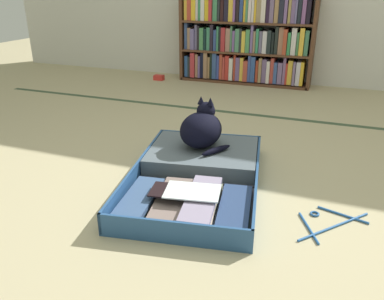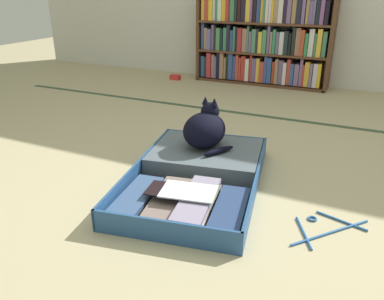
{
  "view_description": "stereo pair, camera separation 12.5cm",
  "coord_description": "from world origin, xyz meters",
  "px_view_note": "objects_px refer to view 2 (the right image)",
  "views": [
    {
      "loc": [
        0.47,
        -1.57,
        0.92
      ],
      "look_at": [
        -0.13,
        0.03,
        0.19
      ],
      "focal_mm": 36.22,
      "sensor_mm": 36.0,
      "label": 1
    },
    {
      "loc": [
        0.59,
        -1.53,
        0.92
      ],
      "look_at": [
        -0.13,
        0.03,
        0.19
      ],
      "focal_mm": 36.22,
      "sensor_mm": 36.0,
      "label": 2
    }
  ],
  "objects_px": {
    "open_suitcase": "(199,172)",
    "small_red_pouch": "(175,77)",
    "bookshelf": "(262,39)",
    "black_cat": "(206,129)",
    "clothes_hanger": "(324,228)"
  },
  "relations": [
    {
      "from": "open_suitcase",
      "to": "small_red_pouch",
      "type": "xyz_separation_m",
      "value": [
        -1.14,
        1.97,
        -0.02
      ]
    },
    {
      "from": "bookshelf",
      "to": "black_cat",
      "type": "relative_size",
      "value": 4.39
    },
    {
      "from": "black_cat",
      "to": "clothes_hanger",
      "type": "xyz_separation_m",
      "value": [
        0.69,
        -0.38,
        -0.2
      ]
    },
    {
      "from": "black_cat",
      "to": "clothes_hanger",
      "type": "height_order",
      "value": "black_cat"
    },
    {
      "from": "bookshelf",
      "to": "black_cat",
      "type": "height_order",
      "value": "bookshelf"
    },
    {
      "from": "open_suitcase",
      "to": "bookshelf",
      "type": "bearing_deg",
      "value": 97.84
    },
    {
      "from": "clothes_hanger",
      "to": "open_suitcase",
      "type": "bearing_deg",
      "value": 163.9
    },
    {
      "from": "bookshelf",
      "to": "small_red_pouch",
      "type": "height_order",
      "value": "bookshelf"
    },
    {
      "from": "small_red_pouch",
      "to": "bookshelf",
      "type": "bearing_deg",
      "value": 13.07
    },
    {
      "from": "bookshelf",
      "to": "clothes_hanger",
      "type": "relative_size",
      "value": 4.23
    },
    {
      "from": "open_suitcase",
      "to": "small_red_pouch",
      "type": "relative_size",
      "value": 10.58
    },
    {
      "from": "bookshelf",
      "to": "clothes_hanger",
      "type": "distance_m",
      "value": 2.57
    },
    {
      "from": "bookshelf",
      "to": "open_suitcase",
      "type": "relative_size",
      "value": 1.24
    },
    {
      "from": "open_suitcase",
      "to": "clothes_hanger",
      "type": "relative_size",
      "value": 3.42
    },
    {
      "from": "open_suitcase",
      "to": "black_cat",
      "type": "relative_size",
      "value": 3.55
    }
  ]
}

